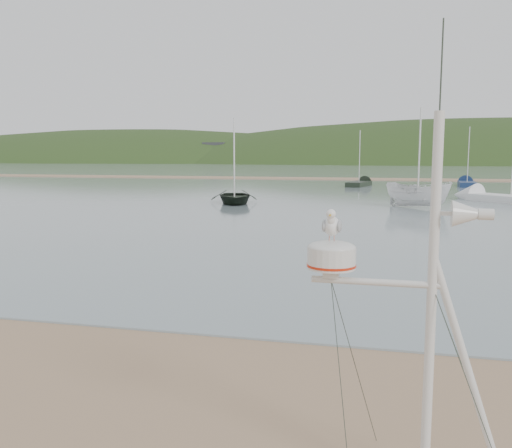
% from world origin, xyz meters
% --- Properties ---
extents(ground, '(560.00, 560.00, 0.00)m').
position_xyz_m(ground, '(0.00, 0.00, 0.00)').
color(ground, '#8F6E53').
rests_on(ground, ground).
extents(water, '(560.00, 256.00, 0.04)m').
position_xyz_m(water, '(0.00, 132.00, 0.02)').
color(water, gray).
rests_on(water, ground).
extents(sandbar, '(560.00, 7.00, 0.07)m').
position_xyz_m(sandbar, '(0.00, 70.00, 0.07)').
color(sandbar, '#8F6E53').
rests_on(sandbar, water).
extents(hill_ridge, '(620.00, 180.00, 80.00)m').
position_xyz_m(hill_ridge, '(18.52, 235.00, -19.70)').
color(hill_ridge, '#203515').
rests_on(hill_ridge, ground).
extents(far_cottages, '(294.40, 6.30, 8.00)m').
position_xyz_m(far_cottages, '(3.00, 196.00, 4.00)').
color(far_cottages, beige).
rests_on(far_cottages, ground).
extents(mast_rig, '(2.04, 2.18, 4.61)m').
position_xyz_m(mast_rig, '(3.64, -0.17, 1.11)').
color(mast_rig, silver).
rests_on(mast_rig, ground).
extents(boat_dark, '(3.42, 1.89, 4.60)m').
position_xyz_m(boat_dark, '(-6.97, 30.40, 2.34)').
color(boat_dark, black).
rests_on(boat_dark, water).
extents(boat_white, '(2.33, 2.31, 4.46)m').
position_xyz_m(boat_white, '(5.14, 30.35, 2.27)').
color(boat_white, white).
rests_on(boat_white, water).
extents(sailboat_blue_far, '(2.12, 6.99, 6.85)m').
position_xyz_m(sailboat_blue_far, '(11.58, 57.68, 0.30)').
color(sailboat_blue_far, navy).
rests_on(sailboat_blue_far, ground).
extents(sailboat_dark_mid, '(2.98, 6.62, 6.41)m').
position_xyz_m(sailboat_dark_mid, '(0.66, 54.81, 0.30)').
color(sailboat_dark_mid, black).
rests_on(sailboat_dark_mid, ground).
extents(sailboat_white_near, '(6.90, 7.35, 8.02)m').
position_xyz_m(sailboat_white_near, '(10.16, 37.34, 0.30)').
color(sailboat_white_near, white).
rests_on(sailboat_white_near, ground).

